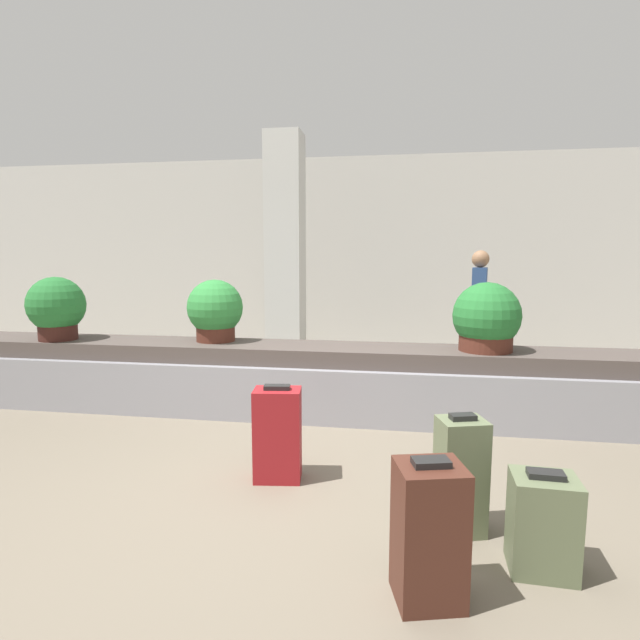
% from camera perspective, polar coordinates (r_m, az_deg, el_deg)
% --- Properties ---
extents(ground_plane, '(18.00, 18.00, 0.00)m').
position_cam_1_polar(ground_plane, '(3.57, -4.22, -18.31)').
color(ground_plane, '#6B6051').
extents(back_wall, '(18.00, 0.06, 3.20)m').
position_cam_1_polar(back_wall, '(8.74, 4.23, 7.82)').
color(back_wall, beige).
rests_on(back_wall, ground_plane).
extents(carousel, '(8.48, 0.77, 0.68)m').
position_cam_1_polar(carousel, '(4.91, 0.00, -7.00)').
color(carousel, gray).
rests_on(carousel, ground_plane).
extents(pillar, '(0.49, 0.49, 3.20)m').
position_cam_1_polar(pillar, '(7.05, -3.98, 7.89)').
color(pillar, silver).
rests_on(pillar, ground_plane).
extents(suitcase_0, '(0.34, 0.26, 0.67)m').
position_cam_1_polar(suitcase_0, '(3.54, -4.87, -12.88)').
color(suitcase_0, maroon).
rests_on(suitcase_0, ground_plane).
extents(suitcase_1, '(0.30, 0.27, 0.68)m').
position_cam_1_polar(suitcase_1, '(3.01, 15.76, -16.75)').
color(suitcase_1, '#5B6647').
rests_on(suitcase_1, ground_plane).
extents(suitcase_2, '(0.32, 0.27, 0.51)m').
position_cam_1_polar(suitcase_2, '(2.86, 24.11, -20.46)').
color(suitcase_2, '#5B6647').
rests_on(suitcase_2, ground_plane).
extents(suitcase_3, '(0.35, 0.33, 0.67)m').
position_cam_1_polar(suitcase_3, '(2.47, 12.34, -22.65)').
color(suitcase_3, '#472319').
rests_on(suitcase_3, ground_plane).
extents(potted_plant_0, '(0.56, 0.56, 0.63)m').
position_cam_1_polar(potted_plant_0, '(5.16, -11.90, 1.05)').
color(potted_plant_0, '#4C2319').
rests_on(potted_plant_0, carousel).
extents(potted_plant_1, '(0.61, 0.61, 0.63)m').
position_cam_1_polar(potted_plant_1, '(4.79, 18.49, 0.09)').
color(potted_plant_1, '#4C2319').
rests_on(potted_plant_1, carousel).
extents(potted_plant_2, '(0.57, 0.57, 0.65)m').
position_cam_1_polar(potted_plant_2, '(5.79, -27.90, 1.22)').
color(potted_plant_2, '#381914').
rests_on(potted_plant_2, carousel).
extents(traveler_0, '(0.31, 0.35, 1.61)m').
position_cam_1_polar(traveler_0, '(6.92, 17.70, 2.17)').
color(traveler_0, '#282833').
rests_on(traveler_0, ground_plane).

